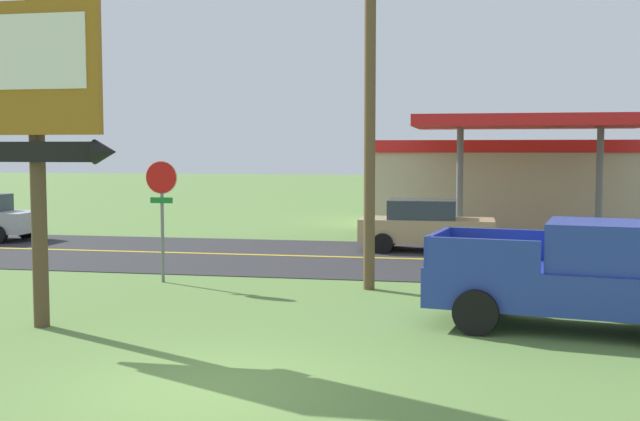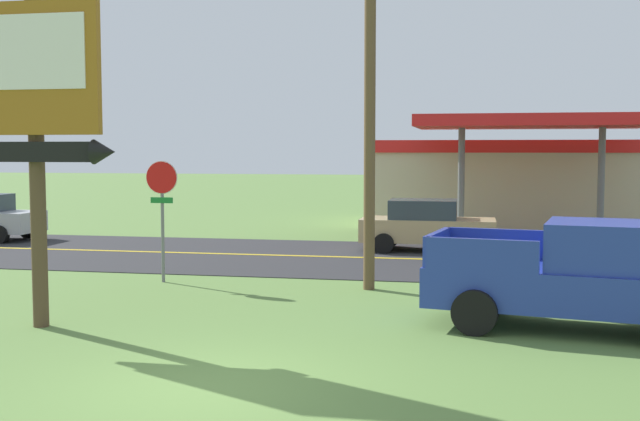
# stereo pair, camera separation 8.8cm
# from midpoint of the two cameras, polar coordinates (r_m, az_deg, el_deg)

# --- Properties ---
(ground_plane) EXTENTS (180.00, 180.00, 0.00)m
(ground_plane) POSITION_cam_midpoint_polar(r_m,az_deg,el_deg) (10.99, -8.27, -12.63)
(ground_plane) COLOR #5B7F3D
(road_asphalt) EXTENTS (140.00, 8.00, 0.02)m
(road_asphalt) POSITION_cam_midpoint_polar(r_m,az_deg,el_deg) (23.40, 2.19, -3.44)
(road_asphalt) COLOR #2B2B2D
(road_asphalt) RESTS_ON ground
(road_centre_line) EXTENTS (126.00, 0.20, 0.01)m
(road_centre_line) POSITION_cam_midpoint_polar(r_m,az_deg,el_deg) (23.40, 2.19, -3.41)
(road_centre_line) COLOR gold
(road_centre_line) RESTS_ON road_asphalt
(motel_sign) EXTENTS (2.94, 0.54, 6.11)m
(motel_sign) POSITION_cam_midpoint_polar(r_m,az_deg,el_deg) (14.86, -20.17, 7.45)
(motel_sign) COLOR brown
(motel_sign) RESTS_ON ground
(stop_sign) EXTENTS (0.80, 0.08, 2.95)m
(stop_sign) POSITION_cam_midpoint_polar(r_m,az_deg,el_deg) (19.30, -11.56, 0.81)
(stop_sign) COLOR slate
(stop_sign) RESTS_ON ground
(utility_pole) EXTENTS (1.84, 0.26, 8.66)m
(utility_pole) POSITION_cam_midpoint_polar(r_m,az_deg,el_deg) (18.02, 3.51, 8.90)
(utility_pole) COLOR brown
(utility_pole) RESTS_ON ground
(gas_station) EXTENTS (12.00, 11.50, 4.40)m
(gas_station) POSITION_cam_midpoint_polar(r_m,az_deg,el_deg) (34.39, 14.16, 2.19)
(gas_station) COLOR beige
(gas_station) RESTS_ON ground
(pickup_blue_parked_on_lawn) EXTENTS (5.46, 2.90, 1.96)m
(pickup_blue_parked_on_lawn) POSITION_cam_midpoint_polar(r_m,az_deg,el_deg) (14.69, 18.25, -4.61)
(pickup_blue_parked_on_lawn) COLOR #233893
(pickup_blue_parked_on_lawn) RESTS_ON ground
(car_tan_mid_lane) EXTENTS (4.20, 2.00, 1.64)m
(car_tan_mid_lane) POSITION_cam_midpoint_polar(r_m,az_deg,el_deg) (25.07, 7.58, -1.06)
(car_tan_mid_lane) COLOR tan
(car_tan_mid_lane) RESTS_ON ground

